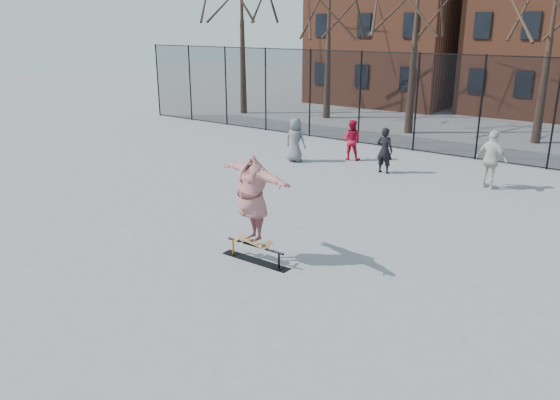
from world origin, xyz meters
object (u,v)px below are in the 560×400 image
Objects in this scene: skateboard at (253,242)px; bystander_red at (351,140)px; skater at (252,199)px; bystander_black at (385,150)px; skate_rail at (255,255)px; bystander_white at (492,160)px; bystander_grey at (295,140)px.

bystander_red is (-2.99, 9.72, 0.34)m from skateboard.
bystander_black is at bearing 113.18° from skater.
skate_rail is at bearing -0.00° from skateboard.
bystander_black is (-1.06, 8.67, 0.37)m from skateboard.
skateboard is 10.18m from bystander_red.
skater reaches higher than bystander_white.
bystander_grey is at bearing 119.18° from skateboard.
bystander_red is at bearing 10.32° from bystander_white.
bystander_grey is (-4.63, 8.18, 0.69)m from skate_rail.
bystander_grey is 1.03× the size of bystander_black.
skate_rail is 1.13× the size of bystander_red.
bystander_red is (-2.99, 9.72, -0.66)m from skater.
skateboard is at bearing 16.18° from skater.
bystander_white is (7.10, 0.75, 0.10)m from bystander_grey.
bystander_red is at bearing 123.28° from skater.
bystander_grey is 1.07× the size of bystander_red.
bystander_white is at bearing 90.33° from skater.
bystander_red is (-1.93, 1.05, -0.03)m from bystander_black.
skate_rail is 0.76× the size of skater.
skateboard is at bearing 95.91° from bystander_black.
bystander_black is at bearing 97.38° from skate_rail.
skater is at bearing 92.60° from bystander_white.
skater reaches higher than skate_rail.
bystander_black reaches higher than skate_rail.
skate_rail is 9.42m from bystander_grey.
bystander_black is at bearing -176.46° from bystander_grey.
skate_rail is at bearing 96.29° from bystander_black.
bystander_white is at bearing -178.42° from bystander_grey.
skater reaches higher than skateboard.
skate_rail is 10.21m from bystander_red.
skater is at bearing 180.00° from skateboard.
bystander_white is at bearing -176.96° from bystander_black.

